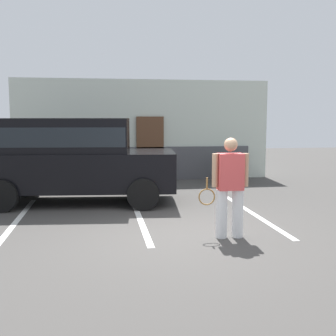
% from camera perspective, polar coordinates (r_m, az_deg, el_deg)
% --- Properties ---
extents(ground_plane, '(40.00, 40.00, 0.00)m').
position_cam_1_polar(ground_plane, '(7.61, 2.16, -8.92)').
color(ground_plane, '#423F3D').
extents(parking_stripe_0, '(0.12, 4.40, 0.01)m').
position_cam_1_polar(parking_stripe_0, '(9.09, -19.69, -6.70)').
color(parking_stripe_0, silver).
rests_on(parking_stripe_0, ground_plane).
extents(parking_stripe_1, '(0.12, 4.40, 0.01)m').
position_cam_1_polar(parking_stripe_1, '(8.96, -3.94, -6.50)').
color(parking_stripe_1, silver).
rests_on(parking_stripe_1, ground_plane).
extents(parking_stripe_2, '(0.12, 4.40, 0.01)m').
position_cam_1_polar(parking_stripe_2, '(9.49, 11.11, -5.86)').
color(parking_stripe_2, silver).
rests_on(parking_stripe_2, ground_plane).
extents(house_frontage, '(8.44, 0.40, 3.31)m').
position_cam_1_polar(house_frontage, '(14.13, -3.22, 4.72)').
color(house_frontage, silver).
rests_on(house_frontage, ground_plane).
extents(parked_suv, '(4.77, 2.53, 2.05)m').
position_cam_1_polar(parked_suv, '(10.45, -12.52, 1.60)').
color(parked_suv, black).
rests_on(parked_suv, ground_plane).
extents(tennis_player_man, '(0.90, 0.28, 1.73)m').
position_cam_1_polar(tennis_player_man, '(7.32, 8.32, -2.48)').
color(tennis_player_man, white).
rests_on(tennis_player_man, ground_plane).
extents(potted_plant_by_porch, '(0.67, 0.67, 0.89)m').
position_cam_1_polar(potted_plant_by_porch, '(13.52, 7.62, 0.07)').
color(potted_plant_by_porch, '#9E5638').
rests_on(potted_plant_by_porch, ground_plane).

